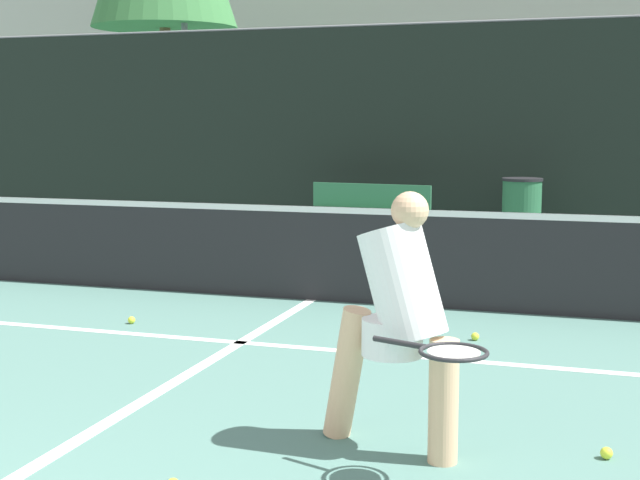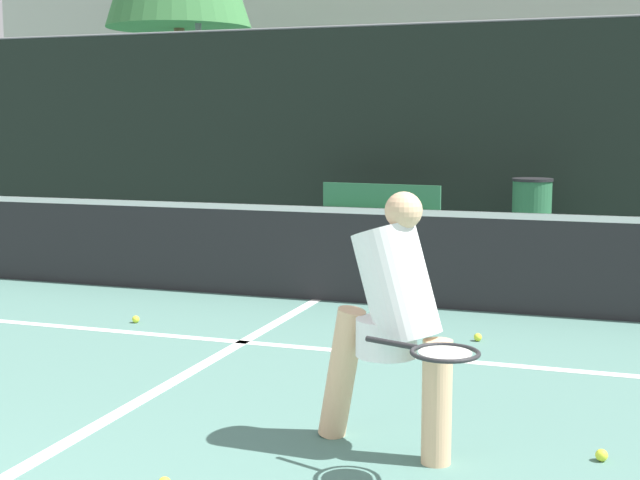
{
  "view_description": "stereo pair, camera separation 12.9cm",
  "coord_description": "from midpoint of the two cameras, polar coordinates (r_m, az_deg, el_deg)",
  "views": [
    {
      "loc": [
        2.78,
        -1.48,
        1.79
      ],
      "look_at": [
        0.86,
        4.52,
        0.95
      ],
      "focal_mm": 50.0,
      "sensor_mm": 36.0,
      "label": 1
    },
    {
      "loc": [
        2.9,
        -1.44,
        1.79
      ],
      "look_at": [
        0.86,
        4.52,
        0.95
      ],
      "focal_mm": 50.0,
      "sensor_mm": 36.0,
      "label": 2
    }
  ],
  "objects": [
    {
      "name": "fence_back",
      "position": [
        14.12,
        6.23,
        6.98
      ],
      "size": [
        24.0,
        0.06,
        3.31
      ],
      "color": "black",
      "rests_on": "ground"
    },
    {
      "name": "tree_west",
      "position": [
        19.46,
        2.62,
        11.07
      ],
      "size": [
        2.93,
        2.93,
        3.47
      ],
      "color": "brown",
      "rests_on": "ground"
    },
    {
      "name": "net",
      "position": [
        8.93,
        -0.96,
        -0.64
      ],
      "size": [
        11.09,
        0.09,
        1.07
      ],
      "color": "slate",
      "rests_on": "ground"
    },
    {
      "name": "player_practicing",
      "position": [
        4.8,
        4.32,
        -4.8
      ],
      "size": [
        1.07,
        0.85,
        1.43
      ],
      "rotation": [
        0.0,
        0.0,
        -0.33
      ],
      "color": "#DBAD84",
      "rests_on": "ground"
    },
    {
      "name": "court_center_mark",
      "position": [
        6.51,
        -8.94,
        -8.41
      ],
      "size": [
        0.1,
        5.57,
        0.01
      ],
      "primitive_type": "cube",
      "color": "white",
      "rests_on": "ground"
    },
    {
      "name": "tennis_ball_scattered_7",
      "position": [
        7.47,
        9.41,
        -6.11
      ],
      "size": [
        0.07,
        0.07,
        0.07
      ],
      "primitive_type": "sphere",
      "color": "#D1E033",
      "rests_on": "ground"
    },
    {
      "name": "courtside_bench",
      "position": [
        13.36,
        2.83,
        1.94
      ],
      "size": [
        1.91,
        0.57,
        0.86
      ],
      "rotation": [
        0.0,
        0.0,
        -0.1
      ],
      "color": "#33724C",
      "rests_on": "ground"
    },
    {
      "name": "parked_car",
      "position": [
        18.34,
        6.79,
        3.67
      ],
      "size": [
        1.85,
        4.68,
        1.31
      ],
      "color": "maroon",
      "rests_on": "ground"
    },
    {
      "name": "tennis_ball_scattered_5",
      "position": [
        5.1,
        17.16,
        -12.9
      ],
      "size": [
        0.07,
        0.07,
        0.07
      ],
      "primitive_type": "sphere",
      "color": "#D1E033",
      "rests_on": "ground"
    },
    {
      "name": "court_service_line",
      "position": [
        7.33,
        -5.63,
        -6.54
      ],
      "size": [
        8.25,
        0.1,
        0.01
      ],
      "primitive_type": "cube",
      "color": "white",
      "rests_on": "ground"
    },
    {
      "name": "building_far",
      "position": [
        27.99,
        12.15,
        10.42
      ],
      "size": [
        36.0,
        2.4,
        6.51
      ],
      "primitive_type": "cube",
      "color": "#B2ADA3",
      "rests_on": "ground"
    },
    {
      "name": "trash_bin",
      "position": [
        13.08,
        12.49,
        1.74
      ],
      "size": [
        0.58,
        0.58,
        0.99
      ],
      "color": "#28603D",
      "rests_on": "ground"
    },
    {
      "name": "tennis_ball_scattered_2",
      "position": [
        8.15,
        -12.42,
        -5.03
      ],
      "size": [
        0.07,
        0.07,
        0.07
      ],
      "primitive_type": "sphere",
      "color": "#D1E033",
      "rests_on": "ground"
    }
  ]
}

